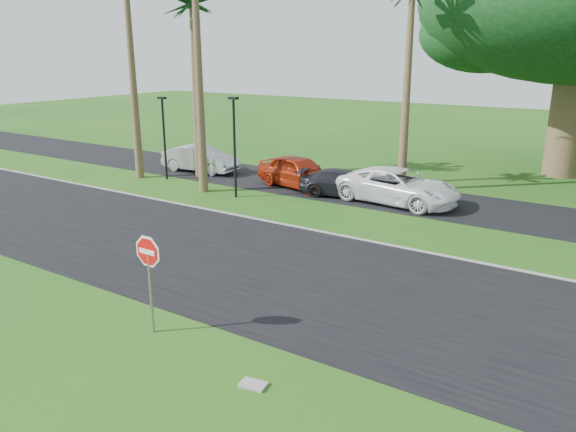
# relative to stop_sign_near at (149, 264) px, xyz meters

# --- Properties ---
(ground) EXTENTS (120.00, 120.00, 0.00)m
(ground) POSITION_rel_stop_sign_near_xyz_m (-0.50, 3.00, -1.77)
(ground) COLOR #1A5415
(ground) RESTS_ON ground
(road) EXTENTS (120.00, 8.00, 0.02)m
(road) POSITION_rel_stop_sign_near_xyz_m (-0.50, 5.00, -1.76)
(road) COLOR black
(road) RESTS_ON ground
(parking_strip) EXTENTS (120.00, 5.00, 0.02)m
(parking_strip) POSITION_rel_stop_sign_near_xyz_m (-0.50, 15.50, -1.76)
(parking_strip) COLOR black
(parking_strip) RESTS_ON ground
(curb) EXTENTS (120.00, 0.12, 0.06)m
(curb) POSITION_rel_stop_sign_near_xyz_m (-0.50, 9.05, -1.74)
(curb) COLOR gray
(curb) RESTS_ON ground
(stop_sign_near) EXTENTS (1.05, 0.07, 2.62)m
(stop_sign_near) POSITION_rel_stop_sign_near_xyz_m (0.00, 0.00, 0.00)
(stop_sign_near) COLOR gray
(stop_sign_near) RESTS_ON ground
(palm_left_mid) EXTENTS (5.00, 5.00, 10.00)m
(palm_left_mid) POSITION_rel_stop_sign_near_xyz_m (-11.00, 14.00, 6.90)
(palm_left_mid) COLOR brown
(palm_left_mid) RESTS_ON ground
(streetlight_left) EXTENTS (0.45, 0.25, 4.34)m
(streetlight_left) POSITION_rel_stop_sign_near_xyz_m (-12.00, 12.50, 0.72)
(streetlight_left) COLOR black
(streetlight_left) RESTS_ON ground
(streetlight_right) EXTENTS (0.45, 0.25, 4.64)m
(streetlight_right) POSITION_rel_stop_sign_near_xyz_m (-6.50, 11.50, 0.88)
(streetlight_right) COLOR black
(streetlight_right) RESTS_ON ground
(car_silver) EXTENTS (4.60, 1.95, 1.48)m
(car_silver) POSITION_rel_stop_sign_near_xyz_m (-11.71, 14.90, -1.04)
(car_silver) COLOR #B0B2B8
(car_silver) RESTS_ON ground
(car_red) EXTENTS (5.01, 2.95, 1.60)m
(car_red) POSITION_rel_stop_sign_near_xyz_m (-5.01, 14.69, -0.97)
(car_red) COLOR #9E240D
(car_red) RESTS_ON ground
(car_dark) EXTENTS (4.52, 2.63, 1.23)m
(car_dark) POSITION_rel_stop_sign_near_xyz_m (-2.30, 14.39, -1.16)
(car_dark) COLOR black
(car_dark) RESTS_ON ground
(car_minivan) EXTENTS (5.79, 3.11, 1.54)m
(car_minivan) POSITION_rel_stop_sign_near_xyz_m (0.31, 14.59, -1.00)
(car_minivan) COLOR white
(car_minivan) RESTS_ON ground
(utility_slab) EXTENTS (0.60, 0.44, 0.06)m
(utility_slab) POSITION_rel_stop_sign_near_xyz_m (3.43, -0.53, -1.74)
(utility_slab) COLOR gray
(utility_slab) RESTS_ON ground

